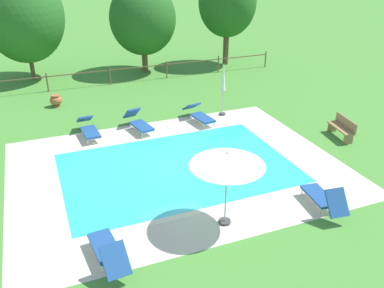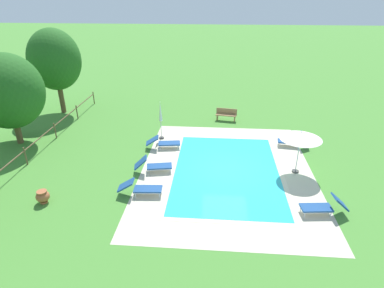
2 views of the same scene
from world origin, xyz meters
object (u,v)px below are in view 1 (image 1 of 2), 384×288
(tree_west_mid, at_px, (23,15))
(patio_umbrella_open_foreground, at_px, (227,160))
(tree_centre, at_px, (143,19))
(wooden_bench_lawn_side, at_px, (342,127))
(sun_lounger_north_far, at_px, (324,198))
(sun_lounger_north_end, at_px, (108,250))
(sun_lounger_north_mid, at_px, (199,115))
(tree_far_west, at_px, (227,2))
(sun_lounger_south_near_corner, at_px, (139,122))
(sun_lounger_north_near_steps, at_px, (89,128))
(patio_umbrella_closed_row_west, at_px, (223,83))
(terracotta_urn_near_fence, at_px, (56,100))

(tree_west_mid, bearing_deg, patio_umbrella_open_foreground, -75.53)
(tree_west_mid, relative_size, tree_centre, 1.17)
(wooden_bench_lawn_side, bearing_deg, sun_lounger_north_far, -135.57)
(sun_lounger_north_far, distance_m, sun_lounger_north_end, 6.57)
(sun_lounger_north_mid, xyz_separation_m, sun_lounger_north_far, (0.83, -7.79, 0.03))
(sun_lounger_north_far, bearing_deg, tree_far_west, 73.78)
(sun_lounger_north_mid, distance_m, sun_lounger_south_near_corner, 2.83)
(sun_lounger_north_near_steps, distance_m, sun_lounger_north_mid, 4.96)
(tree_centre, bearing_deg, tree_far_west, -2.76)
(sun_lounger_north_end, bearing_deg, tree_far_west, 55.42)
(sun_lounger_north_far, bearing_deg, tree_west_mid, 113.01)
(sun_lounger_north_mid, xyz_separation_m, tree_far_west, (5.67, 8.85, 3.68))
(sun_lounger_north_end, xyz_separation_m, tree_west_mid, (-1.00, 17.72, 3.37))
(sun_lounger_north_mid, distance_m, patio_umbrella_closed_row_west, 1.88)
(patio_umbrella_open_foreground, relative_size, tree_west_mid, 0.36)
(tree_far_west, bearing_deg, sun_lounger_south_near_corner, -134.15)
(sun_lounger_north_end, distance_m, patio_umbrella_closed_row_west, 10.85)
(sun_lounger_north_end, distance_m, tree_far_west, 20.43)
(tree_far_west, bearing_deg, sun_lounger_north_far, -106.22)
(patio_umbrella_closed_row_west, xyz_separation_m, wooden_bench_lawn_side, (3.54, -4.20, -1.11))
(sun_lounger_north_mid, relative_size, sun_lounger_north_far, 1.10)
(patio_umbrella_closed_row_west, height_order, tree_far_west, tree_far_west)
(terracotta_urn_near_fence, distance_m, tree_far_west, 12.89)
(sun_lounger_north_end, relative_size, patio_umbrella_open_foreground, 0.86)
(patio_umbrella_closed_row_west, distance_m, terracotta_urn_near_fence, 8.47)
(sun_lounger_north_near_steps, height_order, terracotta_urn_near_fence, sun_lounger_north_near_steps)
(sun_lounger_north_mid, relative_size, patio_umbrella_open_foreground, 0.90)
(patio_umbrella_open_foreground, relative_size, tree_far_west, 0.37)
(patio_umbrella_open_foreground, height_order, terracotta_urn_near_fence, patio_umbrella_open_foreground)
(tree_far_west, bearing_deg, terracotta_urn_near_fence, -159.65)
(patio_umbrella_open_foreground, distance_m, tree_west_mid, 17.98)
(sun_lounger_north_mid, bearing_deg, terracotta_urn_near_fence, 142.33)
(sun_lounger_south_near_corner, xyz_separation_m, patio_umbrella_open_foreground, (0.56, -7.41, 1.71))
(sun_lounger_south_near_corner, distance_m, terracotta_urn_near_fence, 5.42)
(sun_lounger_north_near_steps, height_order, wooden_bench_lawn_side, wooden_bench_lawn_side)
(sun_lounger_north_mid, height_order, tree_far_west, tree_far_west)
(sun_lounger_north_mid, relative_size, tree_west_mid, 0.33)
(patio_umbrella_closed_row_west, xyz_separation_m, tree_far_west, (4.30, 8.44, 2.46))
(sun_lounger_south_near_corner, bearing_deg, sun_lounger_north_end, -110.48)
(sun_lounger_north_mid, relative_size, sun_lounger_north_end, 1.05)
(sun_lounger_north_near_steps, height_order, patio_umbrella_closed_row_west, patio_umbrella_closed_row_west)
(patio_umbrella_closed_row_west, distance_m, wooden_bench_lawn_side, 5.61)
(sun_lounger_north_mid, bearing_deg, patio_umbrella_open_foreground, -107.23)
(wooden_bench_lawn_side, distance_m, tree_far_west, 13.16)
(tree_far_west, bearing_deg, tree_west_mid, 174.60)
(sun_lounger_north_near_steps, bearing_deg, patio_umbrella_closed_row_west, 1.10)
(sun_lounger_north_far, xyz_separation_m, patio_umbrella_open_foreground, (-3.09, 0.49, 1.70))
(terracotta_urn_near_fence, bearing_deg, sun_lounger_north_end, -89.21)
(patio_umbrella_closed_row_west, bearing_deg, sun_lounger_north_far, -93.79)
(sun_lounger_north_near_steps, height_order, tree_far_west, tree_far_west)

